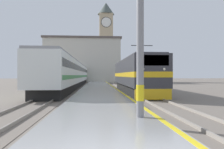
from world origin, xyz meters
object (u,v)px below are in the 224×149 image
at_px(locomotive_train, 134,75).
at_px(passenger_train, 74,74).
at_px(clock_tower, 106,39).
at_px(catenary_mast, 143,21).

distance_m(locomotive_train, passenger_train, 16.31).
height_order(locomotive_train, clock_tower, clock_tower).
bearing_deg(clock_tower, locomotive_train, -88.36).
distance_m(locomotive_train, catenary_mast, 16.66).
xyz_separation_m(passenger_train, clock_tower, (6.82, 30.52, 11.21)).
distance_m(catenary_mast, clock_tower, 61.76).
bearing_deg(passenger_train, clock_tower, 77.41).
relative_size(locomotive_train, passenger_train, 0.36).
bearing_deg(locomotive_train, passenger_train, 119.75).
relative_size(locomotive_train, clock_tower, 0.68).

